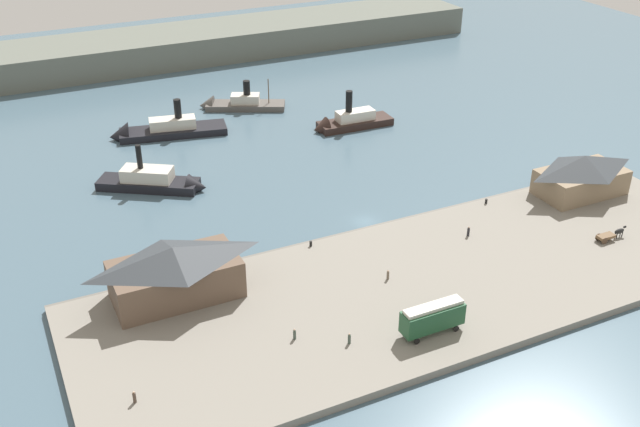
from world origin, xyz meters
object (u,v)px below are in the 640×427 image
(pedestrian_walking_east, at_px, (349,339))
(pedestrian_by_tram, at_px, (295,334))
(pedestrian_near_east_shed, at_px, (468,232))
(street_tram, at_px, (433,317))
(mooring_post_center_west, at_px, (311,244))
(ferry_moored_east, at_px, (346,122))
(ferry_shed_customs_shed, at_px, (175,272))
(mooring_post_east, at_px, (486,201))
(horse_cart, at_px, (611,235))
(pedestrian_near_west_shed, at_px, (388,275))
(ferry_shed_east_terminal, at_px, (582,174))
(ferry_mid_harbor, at_px, (235,104))
(pedestrian_standing_center, at_px, (134,397))
(ferry_approaching_west, at_px, (159,182))
(ferry_near_quay, at_px, (157,131))

(pedestrian_walking_east, distance_m, pedestrian_by_tram, 7.44)
(pedestrian_near_east_shed, relative_size, pedestrian_by_tram, 1.07)
(street_tram, xyz_separation_m, pedestrian_walking_east, (-11.26, 2.79, -1.87))
(pedestrian_walking_east, bearing_deg, street_tram, -13.92)
(mooring_post_center_west, bearing_deg, ferry_moored_east, 56.28)
(pedestrian_walking_east, bearing_deg, ferry_shed_customs_shed, 130.22)
(street_tram, height_order, mooring_post_east, street_tram)
(horse_cart, height_order, mooring_post_east, horse_cart)
(pedestrian_near_west_shed, bearing_deg, mooring_post_center_west, 114.79)
(street_tram, bearing_deg, pedestrian_near_west_shed, 84.81)
(horse_cart, bearing_deg, ferry_shed_customs_shed, 167.39)
(ferry_shed_east_terminal, relative_size, pedestrian_walking_east, 9.85)
(pedestrian_near_east_shed, xyz_separation_m, pedestrian_walking_east, (-31.36, -16.59, -0.05))
(pedestrian_near_east_shed, height_order, pedestrian_by_tram, pedestrian_near_east_shed)
(ferry_shed_customs_shed, xyz_separation_m, ferry_mid_harbor, (35.41, 73.12, -4.21))
(ferry_shed_customs_shed, bearing_deg, ferry_mid_harbor, 64.16)
(pedestrian_standing_center, bearing_deg, mooring_post_east, 18.55)
(pedestrian_standing_center, relative_size, ferry_approaching_west, 0.08)
(ferry_shed_customs_shed, xyz_separation_m, pedestrian_standing_center, (-10.93, -19.56, -3.43))
(pedestrian_standing_center, height_order, ferry_mid_harbor, ferry_mid_harbor)
(pedestrian_standing_center, relative_size, ferry_moored_east, 0.09)
(street_tram, bearing_deg, pedestrian_walking_east, 166.08)
(ferry_shed_customs_shed, height_order, ferry_moored_east, ferry_shed_customs_shed)
(mooring_post_center_west, height_order, ferry_moored_east, ferry_moored_east)
(ferry_shed_customs_shed, height_order, street_tram, ferry_shed_customs_shed)
(mooring_post_east, distance_m, ferry_approaching_west, 61.89)
(ferry_shed_east_terminal, relative_size, pedestrian_standing_center, 9.66)
(street_tram, distance_m, pedestrian_walking_east, 11.75)
(street_tram, height_order, ferry_mid_harbor, ferry_mid_harbor)
(street_tram, relative_size, ferry_moored_east, 0.47)
(pedestrian_standing_center, distance_m, ferry_mid_harbor, 103.62)
(ferry_shed_customs_shed, relative_size, ferry_mid_harbor, 0.89)
(ferry_shed_customs_shed, distance_m, mooring_post_east, 59.15)
(pedestrian_near_east_shed, distance_m, ferry_moored_east, 54.40)
(street_tram, bearing_deg, pedestrian_standing_center, 174.10)
(ferry_moored_east, bearing_deg, ferry_near_quay, 160.76)
(street_tram, distance_m, pedestrian_by_tram, 18.87)
(mooring_post_east, xyz_separation_m, ferry_mid_harbor, (-23.50, 69.25, -0.46))
(mooring_post_east, distance_m, ferry_mid_harbor, 73.13)
(ferry_moored_east, distance_m, ferry_mid_harbor, 29.90)
(horse_cart, bearing_deg, ferry_approaching_west, 139.36)
(ferry_near_quay, bearing_deg, ferry_approaching_west, -104.21)
(horse_cart, relative_size, pedestrian_standing_center, 3.47)
(ferry_shed_east_terminal, relative_size, ferry_near_quay, 0.62)
(ferry_approaching_west, bearing_deg, mooring_post_center_west, -63.98)
(pedestrian_near_west_shed, distance_m, mooring_post_center_west, 15.39)
(ferry_approaching_west, height_order, ferry_mid_harbor, ferry_approaching_west)
(pedestrian_near_east_shed, relative_size, ferry_moored_east, 0.09)
(street_tram, relative_size, mooring_post_center_west, 10.08)
(ferry_shed_customs_shed, relative_size, horse_cart, 3.16)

